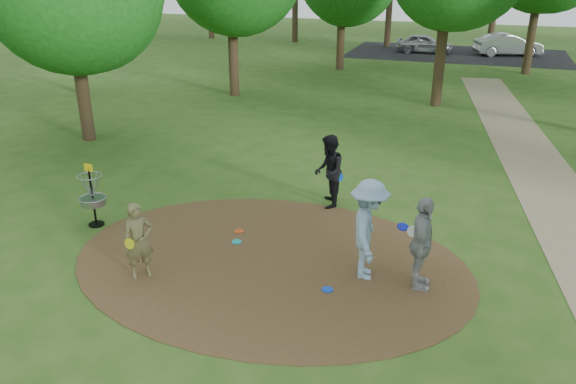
% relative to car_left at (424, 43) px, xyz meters
% --- Properties ---
extents(ground, '(100.00, 100.00, 0.00)m').
position_rel_car_left_xyz_m(ground, '(0.15, -29.72, -0.62)').
color(ground, '#2D5119').
rests_on(ground, ground).
extents(dirt_clearing, '(8.40, 8.40, 0.02)m').
position_rel_car_left_xyz_m(dirt_clearing, '(0.15, -29.72, -0.61)').
color(dirt_clearing, '#47301C').
rests_on(dirt_clearing, ground).
extents(parking_lot, '(14.00, 8.00, 0.01)m').
position_rel_car_left_xyz_m(parking_lot, '(2.15, 0.28, -0.61)').
color(parking_lot, black).
rests_on(parking_lot, ground).
extents(player_observer_with_disc, '(0.67, 0.66, 1.56)m').
position_rel_car_left_xyz_m(player_observer_with_disc, '(-2.05, -31.07, 0.16)').
color(player_observer_with_disc, brown).
rests_on(player_observer_with_disc, ground).
extents(player_throwing_with_disc, '(1.29, 1.43, 2.04)m').
position_rel_car_left_xyz_m(player_throwing_with_disc, '(2.16, -29.63, 0.40)').
color(player_throwing_with_disc, '#8CADD1').
rests_on(player_throwing_with_disc, ground).
extents(player_walking_with_disc, '(0.90, 1.05, 1.86)m').
position_rel_car_left_xyz_m(player_walking_with_disc, '(0.55, -26.55, 0.31)').
color(player_walking_with_disc, black).
rests_on(player_walking_with_disc, ground).
extents(player_waiting_with_disc, '(0.55, 1.12, 1.86)m').
position_rel_car_left_xyz_m(player_waiting_with_disc, '(3.19, -29.71, 0.31)').
color(player_waiting_with_disc, '#98989A').
rests_on(player_waiting_with_disc, ground).
extents(disc_ground_cyan, '(0.22, 0.22, 0.02)m').
position_rel_car_left_xyz_m(disc_ground_cyan, '(-0.84, -29.18, -0.59)').
color(disc_ground_cyan, '#16A6B3').
rests_on(disc_ground_cyan, dirt_clearing).
extents(disc_ground_blue, '(0.22, 0.22, 0.02)m').
position_rel_car_left_xyz_m(disc_ground_blue, '(1.58, -30.41, -0.59)').
color(disc_ground_blue, '#0B3CC9').
rests_on(disc_ground_blue, dirt_clearing).
extents(disc_ground_red, '(0.22, 0.22, 0.02)m').
position_rel_car_left_xyz_m(disc_ground_red, '(-0.99, -28.67, -0.59)').
color(disc_ground_red, '#CB4314').
rests_on(disc_ground_red, dirt_clearing).
extents(car_left, '(3.67, 1.58, 1.24)m').
position_rel_car_left_xyz_m(car_left, '(0.00, 0.00, 0.00)').
color(car_left, '#9B9CA2').
rests_on(car_left, ground).
extents(car_right, '(4.45, 2.73, 1.38)m').
position_rel_car_left_xyz_m(car_right, '(5.28, 0.59, 0.07)').
color(car_right, '#999DA0').
rests_on(car_right, ground).
extents(disc_golf_basket, '(0.63, 0.63, 1.54)m').
position_rel_car_left_xyz_m(disc_golf_basket, '(-4.35, -29.42, 0.26)').
color(disc_golf_basket, black).
rests_on(disc_golf_basket, ground).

